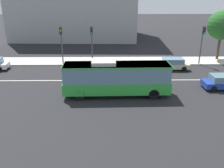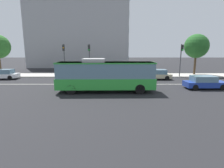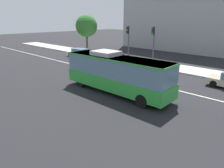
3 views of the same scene
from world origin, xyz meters
name	(u,v)px [view 3 (image 3 of 3)]	position (x,y,z in m)	size (l,w,h in m)	color
ground_plane	(128,78)	(0.00, 0.00, 0.00)	(160.00, 160.00, 0.00)	black
sidewalk_kerb	(164,66)	(0.00, 7.73, 0.07)	(80.00, 3.98, 0.14)	#B2ADA3
lane_centre_line	(128,78)	(0.00, 0.00, 0.01)	(76.00, 0.16, 0.01)	silver
transit_bus	(116,72)	(1.98, -4.09, 1.81)	(10.05, 2.69, 3.46)	green
sedan_white	(79,53)	(-13.74, 4.15, 0.72)	(4.58, 2.01, 1.46)	white
traffic_light_near_corner	(128,38)	(-4.86, 5.86, 3.56)	(0.34, 0.62, 5.20)	#47474C
traffic_light_far_corner	(153,40)	(-0.93, 6.06, 3.56)	(0.32, 0.62, 5.20)	#47474C
street_tree_kerbside_centre	(86,26)	(-16.54, 8.16, 4.85)	(3.96, 3.96, 6.86)	#4C3823
office_block_background	(192,7)	(-5.46, 27.41, 8.50)	(24.99, 15.86, 17.00)	#939399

